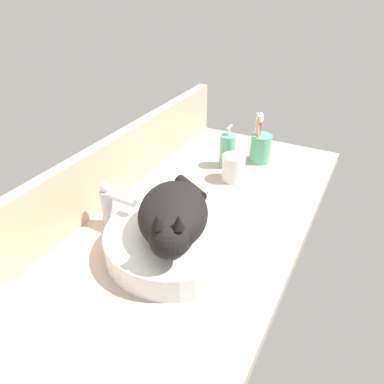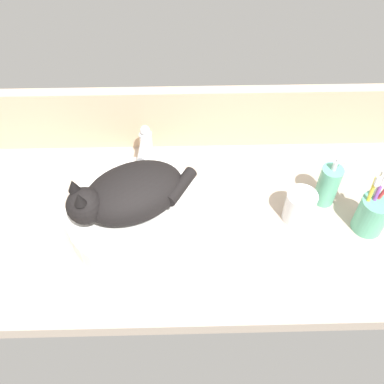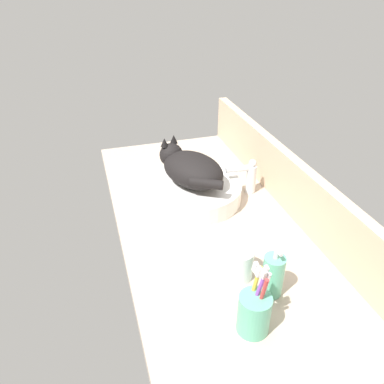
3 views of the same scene
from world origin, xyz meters
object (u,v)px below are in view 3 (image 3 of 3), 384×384
Objects in this scene: cat at (190,168)px; faucet at (249,175)px; soap_dispenser at (273,275)px; water_glass at (239,265)px; toothbrush_cup at (254,312)px; sink_basin at (193,191)px.

cat is 22.41cm from faucet.
soap_dispenser reaches higher than water_glass.
faucet is 0.73× the size of toothbrush_cup.
water_glass is (40.08, -20.37, -3.46)cm from faucet.
faucet reaches higher than water_glass.
sink_basin is 1.16× the size of cat.
cat is at bearing -178.25° from water_glass.
soap_dispenser is 10.32cm from water_glass.
cat is at bearing -172.18° from soap_dispenser.
water_glass is at bearing 168.29° from toothbrush_cup.
faucet is 62.22cm from toothbrush_cup.
faucet is 50.56cm from soap_dispenser.
soap_dispenser is at bearing 134.15° from toothbrush_cup.
soap_dispenser is at bearing -16.85° from faucet.
cat is (-1.20, -0.66, 9.02)cm from sink_basin.
sink_basin is 1.89× the size of toothbrush_cup.
soap_dispenser is (49.92, 6.36, 2.86)cm from sink_basin.
water_glass is (41.64, 0.65, 0.59)cm from sink_basin.
cat is at bearing -97.22° from faucet.
faucet is 1.52× the size of water_glass.
toothbrush_cup is at bearing -11.71° from water_glass.
soap_dispenser is (48.37, -14.66, -1.18)cm from faucet.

